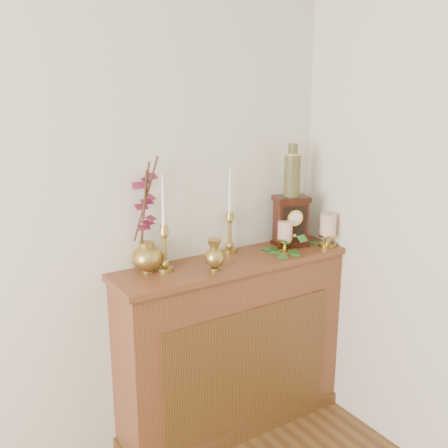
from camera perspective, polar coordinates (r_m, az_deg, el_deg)
console_shelf at (r=2.78m, az=0.98°, el=-13.53°), size 1.24×0.34×0.93m
candlestick_left at (r=2.40m, az=-6.52°, el=-1.78°), size 0.08×0.08×0.45m
candlestick_center at (r=2.65m, az=0.63°, el=-0.10°), size 0.07×0.07×0.44m
bud_vase at (r=2.41m, az=-1.04°, el=-3.44°), size 0.09×0.09×0.15m
ginger_jar at (r=2.41m, az=-8.54°, el=0.52°), size 0.22×0.23×0.54m
pillar_candle_left at (r=2.72m, az=6.65°, el=-1.10°), size 0.09×0.09×0.16m
pillar_candle_right at (r=2.82m, az=11.24°, el=-0.49°), size 0.10×0.10×0.19m
ivy_garland at (r=2.79m, az=9.31°, el=-2.32°), size 0.53×0.21×0.09m
mantel_clock at (r=2.79m, az=7.27°, el=0.27°), size 0.21×0.17×0.27m
ceramic_vase at (r=2.74m, az=7.43°, el=5.53°), size 0.09×0.09×0.27m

